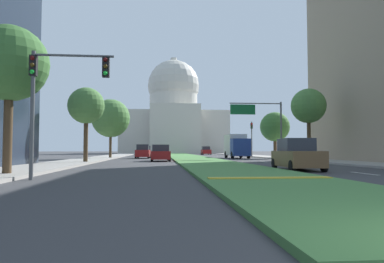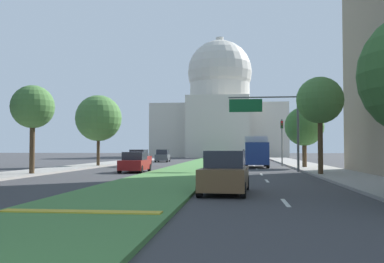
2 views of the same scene
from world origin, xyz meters
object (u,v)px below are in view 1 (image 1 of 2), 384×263
Objects in this scene: street_tree_left_far at (111,118)px; sedan_far_horizon at (146,151)px; capitol_building at (174,116)px; sedan_midblock at (160,153)px; sedan_lead_stopped at (297,155)px; traffic_light_far_right at (252,135)px; street_tree_right_far at (275,127)px; street_tree_left_mid at (86,106)px; street_tree_right_mid at (308,106)px; street_tree_left_near at (10,64)px; overhead_guide_sign at (262,118)px; box_truck_delivery at (236,146)px; sedan_distant at (143,152)px; traffic_light_near_left at (54,86)px; sedan_very_far at (206,151)px.

sedan_far_horizon is (3.80, 17.52, -4.32)m from street_tree_left_far.
capitol_building is 67.11m from sedan_midblock.
sedan_lead_stopped reaches higher than sedan_midblock.
sedan_far_horizon is at bearing 139.97° from traffic_light_far_right.
sedan_lead_stopped is (-6.97, -24.57, -3.24)m from street_tree_right_far.
street_tree_left_far is at bearing 89.56° from street_tree_left_mid.
street_tree_right_mid reaches higher than sedan_far_horizon.
street_tree_right_mid is at bearing 37.46° from street_tree_left_near.
sedan_lead_stopped is (-3.30, -18.15, -3.80)m from overhead_guide_sign.
street_tree_left_mid reaches higher than box_truck_delivery.
street_tree_left_near reaches higher than sedan_distant.
sedan_lead_stopped is 1.02× the size of sedan_midblock.
street_tree_left_far reaches higher than traffic_light_near_left.
sedan_distant is at bearing 20.49° from street_tree_left_far.
overhead_guide_sign is at bearing 56.52° from traffic_light_near_left.
street_tree_right_far is at bearing -47.00° from sedan_far_horizon.
capitol_building is at bearing 86.54° from sedan_midblock.
sedan_distant is (-16.53, 14.38, -4.52)m from street_tree_right_mid.
capitol_building is 5.76× the size of traffic_light_near_left.
traffic_light_near_left is 35.57m from street_tree_right_far.
sedan_distant is at bearing 86.30° from traffic_light_near_left.
sedan_distant is (-10.14, 27.21, -0.01)m from sedan_lead_stopped.
street_tree_left_mid is at bearing 97.17° from traffic_light_near_left.
traffic_light_near_left is at bearing -86.39° from street_tree_left_far.
overhead_guide_sign is 19.07m from street_tree_left_far.
sedan_midblock is 40.99m from sedan_very_far.
sedan_lead_stopped is (-5.33, -29.99, -2.45)m from traffic_light_far_right.
overhead_guide_sign is 18.83m from sedan_lead_stopped.
capitol_building is at bearing 98.41° from street_tree_right_mid.
capitol_building is at bearing 79.65° from street_tree_left_far.
sedan_distant is (4.67, 30.62, -4.24)m from street_tree_left_near.
capitol_building is at bearing 81.65° from street_tree_left_mid.
street_tree_right_far is at bearing 60.27° from overhead_guide_sign.
street_tree_right_mid reaches higher than overhead_guide_sign.
street_tree_right_mid is 1.11× the size of box_truck_delivery.
street_tree_left_mid is at bearing -136.12° from traffic_light_far_right.
street_tree_left_mid is at bearing -175.22° from street_tree_right_mid.
street_tree_left_mid is 17.14m from sedan_distant.
traffic_light_far_right is 0.81× the size of box_truck_delivery.
street_tree_left_far reaches higher than sedan_midblock.
traffic_light_far_right is 1.20× the size of sedan_very_far.
street_tree_left_mid is at bearing -158.18° from overhead_guide_sign.
street_tree_left_near is at bearing -98.66° from sedan_distant.
street_tree_left_near is (-2.56, 1.95, 1.29)m from traffic_light_near_left.
capitol_building reaches higher than sedan_lead_stopped.
sedan_midblock is at bearing -133.38° from traffic_light_far_right.
sedan_lead_stopped reaches higher than sedan_distant.
street_tree_left_far is (-10.33, -56.54, -5.69)m from capitol_building.
sedan_midblock is (6.43, 4.91, -4.16)m from street_tree_left_mid.
traffic_light_near_left is 28.20m from overhead_guide_sign.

